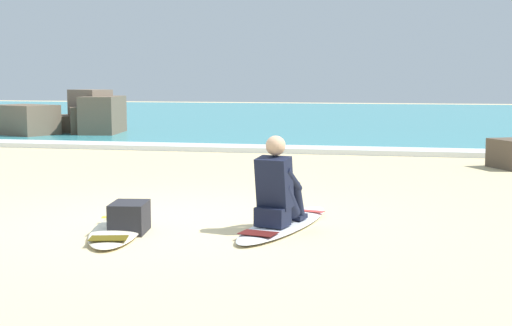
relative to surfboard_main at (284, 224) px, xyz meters
name	(u,v)px	position (x,y,z in m)	size (l,w,h in m)	color
ground_plane	(186,221)	(-1.16, 0.08, -0.04)	(80.00, 80.00, 0.00)	beige
sea	(348,117)	(-1.16, 21.69, 0.01)	(80.00, 28.00, 0.10)	teal
breaking_foam	(295,149)	(-1.16, 7.99, 0.02)	(80.00, 0.90, 0.11)	white
surfboard_main	(284,224)	(0.00, 0.00, 0.00)	(0.96, 2.31, 0.08)	silver
surfer_seated	(277,190)	(-0.04, -0.22, 0.40)	(0.49, 0.76, 0.95)	black
surfboard_spare_near	(117,230)	(-1.67, -0.68, 0.00)	(0.96, 1.86, 0.08)	#EFE5C6
rock_outcrop_distant	(75,120)	(-7.82, 10.88, 0.43)	(3.41, 3.04, 1.30)	brown
beach_bag	(129,217)	(-1.55, -0.63, 0.12)	(0.36, 0.48, 0.32)	#232328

